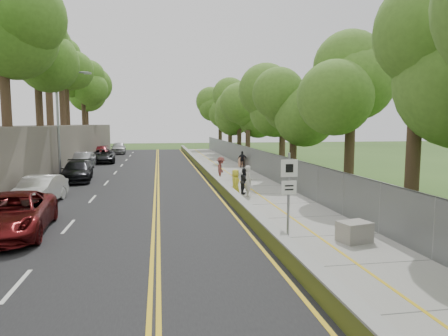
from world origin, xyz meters
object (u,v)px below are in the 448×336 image
signpost (289,186)px  construction_barrel (241,161)px  car_2 (11,215)px  streetlight (61,117)px  painter_0 (235,183)px  person_far (242,159)px  car_1 (39,190)px  concrete_block (354,232)px

signpost → construction_barrel: signpost is taller
car_2 → streetlight: bearing=90.4°
car_2 → painter_0: 11.68m
streetlight → person_far: bearing=22.0°
car_1 → car_2: (0.61, -5.77, 0.04)m
painter_0 → person_far: 14.85m
signpost → car_1: 13.29m
construction_barrel → painter_0: size_ratio=0.64×
car_2 → painter_0: (9.75, 6.43, 0.01)m
construction_barrel → painter_0: painter_0 is taller
signpost → person_far: bearing=82.2°
signpost → painter_0: signpost is taller
construction_barrel → car_2: (-13.30, -21.81, 0.27)m
car_2 → signpost: bearing=-16.8°
construction_barrel → person_far: (-0.10, -0.95, 0.28)m
car_1 → person_far: person_far is taller
streetlight → signpost: streetlight is taller
signpost → construction_barrel: 24.15m
streetlight → painter_0: bearing=-37.2°
streetlight → car_1: bearing=-84.7°
construction_barrel → painter_0: (-3.55, -15.39, 0.28)m
streetlight → construction_barrel: size_ratio=8.10×
signpost → car_1: size_ratio=0.69×
car_1 → car_2: bearing=-78.4°
streetlight → construction_barrel: 16.79m
concrete_block → painter_0: size_ratio=0.69×
car_1 → painter_0: (10.36, 0.65, 0.04)m
car_1 → person_far: (13.81, 15.09, 0.05)m
concrete_block → car_1: bearing=145.9°
streetlight → person_far: (14.66, 5.92, -3.81)m
signpost → construction_barrel: size_ratio=3.14×
signpost → concrete_block: 2.78m
car_1 → person_far: bearing=53.1°
streetlight → signpost: size_ratio=2.58×
streetlight → car_2: bearing=-84.4°
signpost → painter_0: bearing=92.0°
concrete_block → person_far: (1.00, 23.77, 0.42)m
concrete_block → painter_0: (-2.45, 9.33, 0.42)m
signpost → concrete_block: bearing=-21.1°
construction_barrel → painter_0: 15.79m
construction_barrel → concrete_block: 24.74m
streetlight → concrete_block: size_ratio=7.52×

